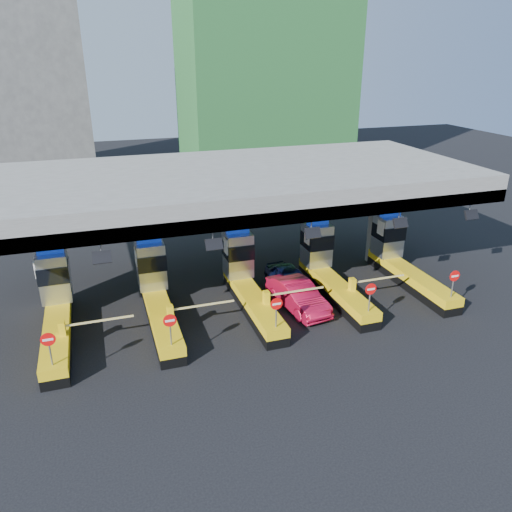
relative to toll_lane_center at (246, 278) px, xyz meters
name	(u,v)px	position (x,y,z in m)	size (l,w,h in m)	color
ground	(247,303)	(0.00, -0.28, -1.40)	(120.00, 120.00, 0.00)	black
toll_canopy	(232,185)	(0.00, 2.59, 4.74)	(28.00, 12.09, 7.00)	slate
toll_lane_far_left	(56,305)	(-10.00, 0.00, 0.00)	(4.43, 8.00, 4.16)	black
toll_lane_left	(156,291)	(-5.00, 0.00, 0.00)	(4.43, 8.00, 4.16)	black
toll_lane_center	(246,278)	(0.00, 0.00, 0.00)	(4.43, 8.00, 4.16)	black
toll_lane_right	(327,267)	(5.00, 0.00, 0.00)	(4.43, 8.00, 4.16)	black
toll_lane_far_right	(400,257)	(10.00, 0.00, 0.00)	(4.43, 8.00, 4.16)	black
bg_building_scaffold	(264,44)	(12.00, 31.72, 12.60)	(18.00, 12.00, 28.00)	#1E5926
bg_building_concrete	(18,95)	(-14.00, 35.72, 7.60)	(14.00, 10.00, 18.00)	#4C4C49
van	(290,280)	(2.87, 0.39, -0.66)	(1.74, 4.32, 1.47)	black
red_car	(298,295)	(2.45, -1.73, -0.62)	(1.64, 4.70, 1.55)	#B20D2E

